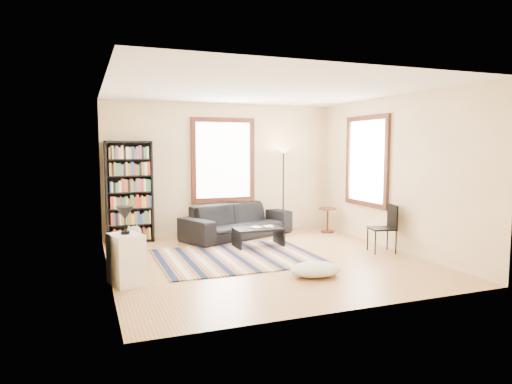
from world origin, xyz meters
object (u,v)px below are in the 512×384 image
object	(u,v)px
white_cabinet	(126,259)
coffee_table	(258,237)
bookshelf	(129,192)
side_table	(328,220)
folding_chair	(382,229)
floor_lamp	(283,191)
sofa	(238,221)
dog	(130,242)
floor_cushion	(315,269)

from	to	relation	value
white_cabinet	coffee_table	bearing A→B (deg)	14.75
bookshelf	side_table	bearing A→B (deg)	-6.55
folding_chair	floor_lamp	bearing A→B (deg)	123.84
sofa	bookshelf	xyz separation A→B (m)	(-2.15, 0.27, 0.65)
white_cabinet	side_table	bearing A→B (deg)	11.08
dog	coffee_table	bearing A→B (deg)	-9.59
floor_cushion	floor_lamp	size ratio (longest dim) A/B	0.42
sofa	white_cabinet	bearing A→B (deg)	-156.00
floor_lamp	white_cabinet	size ratio (longest dim) A/B	2.66
floor_lamp	side_table	distance (m)	1.19
coffee_table	side_table	world-z (taller)	side_table
floor_lamp	floor_cushion	bearing A→B (deg)	-106.12
floor_cushion	sofa	bearing A→B (deg)	92.73
floor_lamp	white_cabinet	world-z (taller)	floor_lamp
sofa	folding_chair	bearing A→B (deg)	-70.67
folding_chair	dog	world-z (taller)	folding_chair
white_cabinet	dog	size ratio (longest dim) A/B	1.18
bookshelf	floor_lamp	distance (m)	3.24
coffee_table	white_cabinet	bearing A→B (deg)	-148.53
folding_chair	white_cabinet	xyz separation A→B (m)	(-4.45, -0.35, -0.08)
dog	side_table	bearing A→B (deg)	-0.90
sofa	floor_cushion	xyz separation A→B (m)	(0.15, -3.14, -0.25)
floor_cushion	side_table	world-z (taller)	side_table
side_table	white_cabinet	bearing A→B (deg)	-152.20
floor_cushion	dog	bearing A→B (deg)	141.50
dog	floor_lamp	bearing A→B (deg)	7.21
sofa	dog	bearing A→B (deg)	-174.50
white_cabinet	dog	distance (m)	1.39
bookshelf	floor_lamp	xyz separation A→B (m)	(3.24, -0.17, -0.07)
floor_cushion	folding_chair	xyz separation A→B (m)	(1.82, 0.92, 0.33)
folding_chair	white_cabinet	distance (m)	4.46
coffee_table	folding_chair	bearing A→B (deg)	-32.23
sofa	bookshelf	distance (m)	2.26
side_table	bookshelf	bearing A→B (deg)	173.45
bookshelf	dog	xyz separation A→B (m)	(-0.14, -1.47, -0.70)
dog	white_cabinet	bearing A→B (deg)	-111.57
dog	floor_cushion	bearing A→B (deg)	-52.37
floor_cushion	floor_lamp	xyz separation A→B (m)	(0.94, 3.24, 0.83)
floor_lamp	side_table	bearing A→B (deg)	-18.29
sofa	folding_chair	size ratio (longest dim) A/B	2.78
floor_lamp	dog	distance (m)	3.68
coffee_table	folding_chair	xyz separation A→B (m)	(1.91, -1.20, 0.25)
coffee_table	white_cabinet	world-z (taller)	white_cabinet
side_table	coffee_table	bearing A→B (deg)	-157.36
floor_cushion	floor_lamp	world-z (taller)	floor_lamp
coffee_table	folding_chair	world-z (taller)	folding_chair
bookshelf	side_table	xyz separation A→B (m)	(4.17, -0.48, -0.73)
floor_lamp	dog	bearing A→B (deg)	-158.92
coffee_table	dog	distance (m)	2.37
coffee_table	white_cabinet	size ratio (longest dim) A/B	1.29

